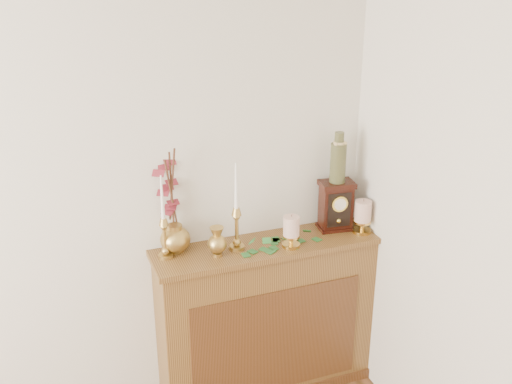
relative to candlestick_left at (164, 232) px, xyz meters
name	(u,v)px	position (x,y,z in m)	size (l,w,h in m)	color
console_shelf	(267,322)	(0.54, -0.04, -0.64)	(1.24, 0.34, 0.93)	brown
candlestick_left	(164,232)	(0.00, 0.00, 0.00)	(0.07, 0.07, 0.44)	tan
candlestick_center	(237,222)	(0.37, -0.04, 0.01)	(0.08, 0.08, 0.48)	tan
bud_vase	(217,242)	(0.25, -0.08, -0.07)	(0.10, 0.10, 0.16)	tan
ginger_jar	(169,203)	(0.05, 0.08, 0.11)	(0.23, 0.25, 0.58)	tan
pillar_candle_left	(291,230)	(0.64, -0.11, -0.05)	(0.10, 0.10, 0.18)	gold
pillar_candle_right	(363,215)	(1.08, -0.10, -0.04)	(0.10, 0.10, 0.20)	gold
ivy_garland	(274,243)	(0.57, -0.06, -0.13)	(0.42, 0.20, 0.08)	#266427
mantel_clock	(336,206)	(0.96, 0.00, -0.01)	(0.20, 0.15, 0.28)	black
ceramic_vase	(338,160)	(0.97, 0.01, 0.26)	(0.09, 0.09, 0.28)	#172E23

